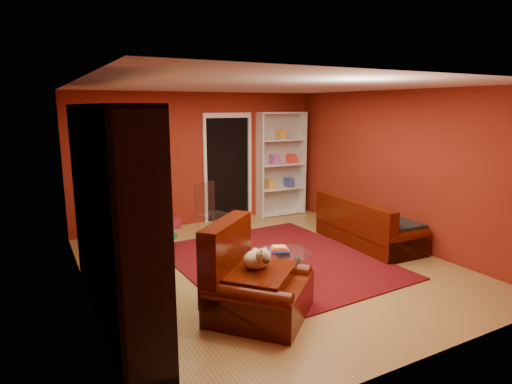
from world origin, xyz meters
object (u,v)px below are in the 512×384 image
media_unit (111,214)px  dog (257,259)px  christmas_tree (144,199)px  armchair (260,279)px  gift_box_teal (137,239)px  white_bookshelf (281,164)px  gift_box_red (174,223)px  gift_box_green (160,230)px  rug (277,261)px  sofa (369,221)px  acrylic_chair (214,215)px  coffee_table (283,266)px

media_unit → dog: (1.42, -0.72, -0.53)m
christmas_tree → armchair: (0.56, -2.82, -0.43)m
gift_box_teal → white_bookshelf: size_ratio=0.12×
christmas_tree → gift_box_red: (0.80, 1.04, -0.76)m
gift_box_green → christmas_tree: bearing=-122.4°
media_unit → armchair: media_unit is taller
armchair → white_bookshelf: bearing=13.8°
christmas_tree → armchair: size_ratio=1.60×
rug → gift_box_red: bearing=108.2°
white_bookshelf → sofa: (0.24, -2.48, -0.69)m
gift_box_green → dog: 3.44m
gift_box_green → dog: dog is taller
christmas_tree → gift_box_green: size_ratio=6.93×
media_unit → armchair: (1.42, -0.79, -0.74)m
dog → gift_box_red: bearing=44.7°
gift_box_red → acrylic_chair: acrylic_chair is taller
white_bookshelf → acrylic_chair: 2.38m
coffee_table → gift_box_green: bearing=108.5°
rug → media_unit: bearing=-166.8°
rug → white_bookshelf: 3.13m
media_unit → white_bookshelf: bearing=37.2°
armchair → coffee_table: armchair is taller
christmas_tree → gift_box_teal: size_ratio=6.41×
armchair → acrylic_chair: 2.84m
armchair → sofa: armchair is taller
gift_box_teal → white_bookshelf: white_bookshelf is taller
white_bookshelf → rug: bearing=-120.3°
white_bookshelf → christmas_tree: bearing=-159.9°
sofa → gift_box_teal: bearing=66.8°
christmas_tree → acrylic_chair: christmas_tree is taller
white_bookshelf → sofa: bearing=-82.2°
white_bookshelf → dog: white_bookshelf is taller
coffee_table → armchair: bearing=-136.2°
gift_box_teal → coffee_table: size_ratio=0.36×
gift_box_teal → gift_box_red: bearing=41.8°
dog → sofa: (2.87, 1.29, -0.24)m
gift_box_red → coffee_table: coffee_table is taller
christmas_tree → armchair: christmas_tree is taller
christmas_tree → gift_box_red: bearing=52.6°
gift_box_green → gift_box_red: 0.56m
gift_box_red → acrylic_chair: bearing=-70.9°
media_unit → sofa: bearing=7.8°
gift_box_red → armchair: size_ratio=0.19×
sofa → coffee_table: 2.22m
gift_box_green → white_bookshelf: bearing=7.8°
rug → gift_box_teal: size_ratio=11.92×
christmas_tree → acrylic_chair: size_ratio=1.92×
dog → coffee_table: (0.75, 0.65, -0.44)m
rug → sofa: bearing=-0.3°
gift_box_teal → gift_box_green: gift_box_teal is taller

